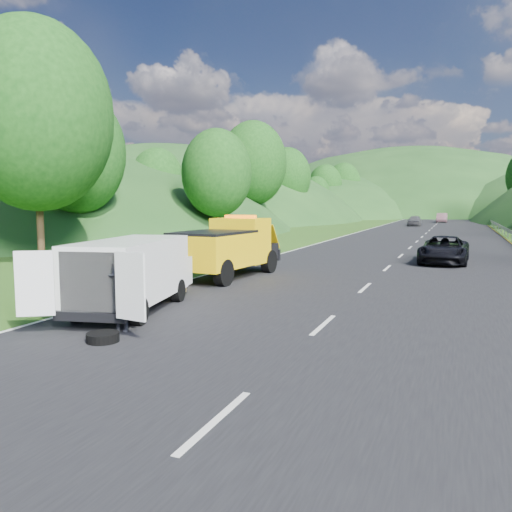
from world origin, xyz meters
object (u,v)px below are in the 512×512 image
at_px(child, 183,293).
at_px(spare_tire, 103,342).
at_px(white_van, 133,271).
at_px(woman, 147,291).
at_px(suitcase, 139,283).
at_px(worker, 122,333).
at_px(passing_suv, 444,263).
at_px(tow_truck, 228,247).

height_order(child, spare_tire, child).
height_order(white_van, woman, white_van).
bearing_deg(child, spare_tire, -32.56).
bearing_deg(woman, suitcase, 65.96).
distance_m(white_van, worker, 2.67).
bearing_deg(spare_tire, white_van, 113.88).
relative_size(white_van, worker, 3.87).
distance_m(worker, passing_suv, 18.89).
bearing_deg(white_van, spare_tire, -78.48).
height_order(child, passing_suv, passing_suv).
xyz_separation_m(child, passing_suv, (8.10, 12.44, 0.00)).
bearing_deg(white_van, worker, -73.48).
height_order(tow_truck, white_van, tow_truck).
relative_size(woman, worker, 0.92).
bearing_deg(passing_suv, spare_tire, -107.42).
height_order(woman, worker, worker).
relative_size(spare_tire, passing_suv, 0.14).
xyz_separation_m(tow_truck, spare_tire, (1.63, -9.93, -1.26)).
relative_size(child, passing_suv, 0.20).
bearing_deg(passing_suv, child, -121.01).
relative_size(tow_truck, white_van, 0.99).
relative_size(tow_truck, passing_suv, 1.23).
bearing_deg(white_van, tow_truck, 80.18).
bearing_deg(woman, tow_truck, -47.93).
height_order(woman, passing_suv, woman).
distance_m(tow_truck, woman, 4.47).
bearing_deg(woman, worker, 176.29).
distance_m(woman, child, 1.29).
relative_size(worker, passing_suv, 0.32).
relative_size(woman, suitcase, 2.43).
height_order(child, worker, worker).
bearing_deg(worker, white_van, 93.11).
bearing_deg(worker, woman, 92.46).
bearing_deg(suitcase, passing_suv, 52.86).
relative_size(tow_truck, child, 6.04).
relative_size(tow_truck, spare_tire, 8.51).
bearing_deg(passing_suv, white_van, -114.79).
bearing_deg(spare_tire, suitcase, 118.30).
distance_m(woman, spare_tire, 6.45).
distance_m(child, worker, 5.41).
bearing_deg(passing_suv, worker, -108.74).
bearing_deg(suitcase, white_van, -57.37).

